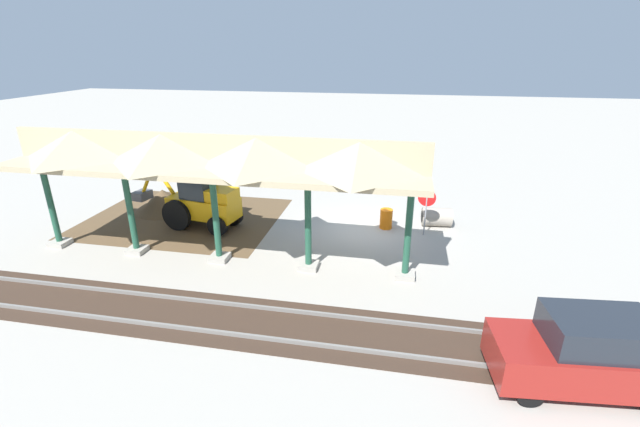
# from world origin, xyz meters

# --- Properties ---
(ground_plane) EXTENTS (120.00, 120.00, 0.00)m
(ground_plane) POSITION_xyz_m (0.00, 0.00, 0.00)
(ground_plane) COLOR #9E998E
(dirt_work_zone) EXTENTS (8.98, 7.00, 0.01)m
(dirt_work_zone) POSITION_xyz_m (8.65, 0.20, 0.00)
(dirt_work_zone) COLOR brown
(dirt_work_zone) RESTS_ON ground
(platform_canopy) EXTENTS (15.35, 3.20, 4.90)m
(platform_canopy) POSITION_xyz_m (5.21, 3.99, 4.16)
(platform_canopy) COLOR #9E998E
(platform_canopy) RESTS_ON ground
(rail_tracks) EXTENTS (60.00, 2.58, 0.15)m
(rail_tracks) POSITION_xyz_m (0.00, 7.65, 0.03)
(rail_tracks) COLOR slate
(rail_tracks) RESTS_ON ground
(stop_sign) EXTENTS (0.76, 0.15, 2.10)m
(stop_sign) POSITION_xyz_m (-2.66, 0.06, 1.51)
(stop_sign) COLOR gray
(stop_sign) RESTS_ON ground
(backhoe) EXTENTS (5.45, 2.17, 2.82)m
(backhoe) POSITION_xyz_m (7.31, 0.98, 1.26)
(backhoe) COLOR orange
(backhoe) RESTS_ON ground
(dirt_mound) EXTENTS (5.77, 5.77, 2.16)m
(dirt_mound) POSITION_xyz_m (10.14, -0.61, 0.00)
(dirt_mound) COLOR brown
(dirt_mound) RESTS_ON ground
(concrete_pipe) EXTENTS (1.39, 0.97, 0.85)m
(concrete_pipe) POSITION_xyz_m (-3.24, -1.12, 0.43)
(concrete_pipe) COLOR #9E9384
(concrete_pipe) RESTS_ON ground
(distant_parked_car) EXTENTS (4.35, 2.14, 1.98)m
(distant_parked_car) POSITION_xyz_m (-6.07, 8.56, 0.98)
(distant_parked_car) COLOR maroon
(distant_parked_car) RESTS_ON ground
(traffic_barrel) EXTENTS (0.56, 0.56, 0.90)m
(traffic_barrel) POSITION_xyz_m (-0.98, -0.40, 0.45)
(traffic_barrel) COLOR orange
(traffic_barrel) RESTS_ON ground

